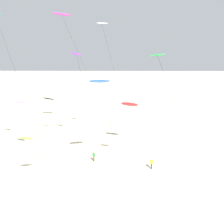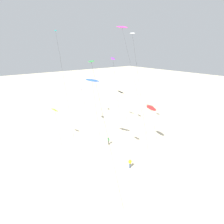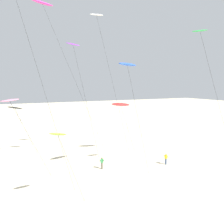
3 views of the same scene
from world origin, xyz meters
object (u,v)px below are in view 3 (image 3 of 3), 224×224
Objects in this scene: kite_blue at (128,65)px; kite_lime at (58,135)px; kite_magenta at (43,4)px; kite_pink at (10,101)px; kite_green at (201,35)px; kite_white at (97,19)px; kite_red at (121,105)px; kite_purple at (74,48)px; kite_flyer_nearest at (102,163)px; kite_flyer_middle at (166,159)px; kite_black at (15,108)px.

kite_blue is 12.33m from kite_lime.
kite_magenta is 3.25× the size of kite_lime.
kite_pink is 23.67m from kite_green.
kite_red is at bearing 13.05° from kite_white.
kite_white is 8.38m from kite_magenta.
kite_white reaches higher than kite_purple.
kite_white is 2.18× the size of kite_pink.
kite_flyer_middle is (9.27, -2.49, 0.00)m from kite_flyer_nearest.
kite_blue reaches higher than kite_black.
kite_green is (7.04, -13.80, -4.03)m from kite_white.
kite_purple reaches higher than kite_flyer_nearest.
kite_lime is (-9.67, -12.54, -14.52)m from kite_white.
kite_white reaches higher than kite_flyer_middle.
kite_flyer_nearest is (-1.40, 4.56, -13.27)m from kite_blue.
kite_white is 0.92× the size of kite_magenta.
kite_green is 23.36m from kite_magenta.
kite_pink reaches higher than kite_black.
kite_black is (-11.40, 6.99, -13.63)m from kite_white.
kite_purple is at bearing -164.75° from kite_red.
kite_flyer_middle is at bearing 17.07° from kite_lime.
kite_flyer_nearest is (8.16, 7.85, -6.20)m from kite_lime.
kite_purple is (-11.27, 12.46, -0.68)m from kite_green.
kite_black is 16.59m from kite_magenta.
kite_pink reaches higher than kite_flyer_middle.
kite_blue is 9.33m from kite_purple.
kite_black is 19.63m from kite_lime.
kite_green is 1.03× the size of kite_purple.
kite_red is (17.71, 5.09, -1.47)m from kite_pink.
kite_lime is 4.48× the size of kite_flyer_nearest.
kite_flyer_nearest is at bearing -3.33° from kite_pink.
kite_pink is 0.42× the size of kite_magenta.
kite_blue is at bearing -165.31° from kite_flyer_middle.
kite_white is 6.47m from kite_purple.
kite_black is 14.16m from kite_purple.
kite_green is 17.97m from kite_flyer_middle.
kite_purple is 10.62× the size of kite_flyer_nearest.
kite_red is 1.18× the size of kite_lime.
kite_lime is 4.48× the size of kite_flyer_middle.
kite_red is at bearing 16.04° from kite_pink.
kite_magenta is (-7.26, 3.62, 2.07)m from kite_white.
kite_magenta is at bearing 144.27° from kite_flyer_middle.
kite_flyer_middle is at bearing 14.69° from kite_blue.
kite_flyer_nearest is at bearing -50.98° from kite_purple.
kite_black is at bearing 131.58° from kite_green.
kite_blue is at bearing -90.69° from kite_white.
kite_purple is at bearing 64.09° from kite_lime.
kite_magenta is (-11.88, 2.55, 15.28)m from kite_red.
kite_red is 0.36× the size of kite_magenta.
kite_blue is 8.67× the size of kite_flyer_middle.
kite_red is 19.78m from kite_lime.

